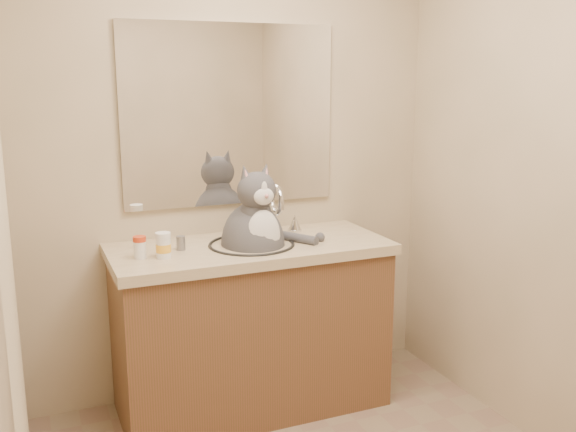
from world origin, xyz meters
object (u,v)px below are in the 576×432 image
(cat, at_px, (255,238))
(pill_bottle_redcap, at_px, (140,247))
(grey_canister, at_px, (181,243))
(pill_bottle_orange, at_px, (163,246))

(cat, distance_m, pill_bottle_redcap, 0.55)
(pill_bottle_redcap, bearing_deg, grey_canister, 18.36)
(cat, relative_size, grey_canister, 9.18)
(cat, height_order, pill_bottle_orange, cat)
(pill_bottle_redcap, distance_m, pill_bottle_orange, 0.10)
(pill_bottle_redcap, distance_m, grey_canister, 0.21)
(pill_bottle_orange, bearing_deg, pill_bottle_redcap, 159.73)
(cat, bearing_deg, grey_canister, 166.24)
(cat, xyz_separation_m, grey_canister, (-0.35, 0.05, -0.00))
(pill_bottle_redcap, relative_size, pill_bottle_orange, 0.86)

